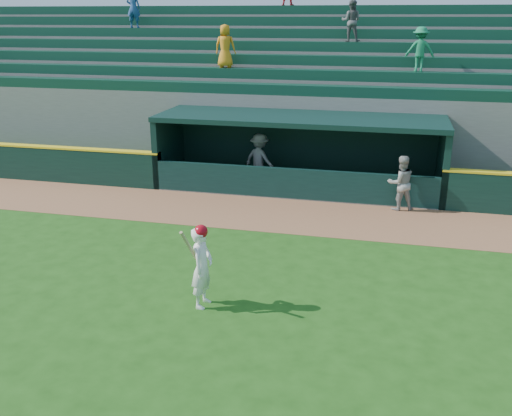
% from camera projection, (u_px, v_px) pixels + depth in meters
% --- Properties ---
extents(ground, '(120.00, 120.00, 0.00)m').
position_uv_depth(ground, '(239.00, 288.00, 12.26)').
color(ground, '#1E4D13').
rests_on(ground, ground).
extents(warning_track, '(40.00, 3.00, 0.01)m').
position_uv_depth(warning_track, '(282.00, 215.00, 16.77)').
color(warning_track, '#915B3A').
rests_on(warning_track, ground).
extents(dugout_player_front, '(0.98, 0.88, 1.67)m').
position_uv_depth(dugout_player_front, '(401.00, 183.00, 16.98)').
color(dugout_player_front, '#9C9C97').
rests_on(dugout_player_front, ground).
extents(dugout_player_inside, '(1.31, 1.06, 1.78)m').
position_uv_depth(dugout_player_inside, '(260.00, 159.00, 19.55)').
color(dugout_player_inside, gray).
rests_on(dugout_player_inside, ground).
extents(dugout, '(9.40, 2.80, 2.46)m').
position_uv_depth(dugout, '(300.00, 147.00, 19.19)').
color(dugout, slate).
rests_on(dugout, ground).
extents(stands, '(34.50, 6.25, 7.42)m').
position_uv_depth(stands, '(319.00, 98.00, 23.07)').
color(stands, slate).
rests_on(stands, ground).
extents(batter_at_plate, '(0.50, 0.79, 1.75)m').
position_uv_depth(batter_at_plate, '(202.00, 266.00, 11.27)').
color(batter_at_plate, white).
rests_on(batter_at_plate, ground).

